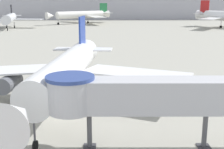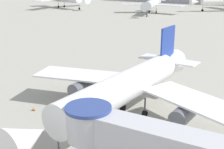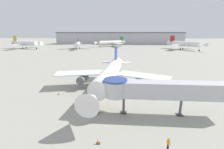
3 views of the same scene
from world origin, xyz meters
name	(u,v)px [view 1 (image 1 of 3)]	position (x,y,z in m)	size (l,w,h in m)	color
ground_plane	(59,116)	(0.00, 0.00, 0.00)	(800.00, 800.00, 0.00)	#9E9B8E
main_airplane	(65,71)	(0.37, 3.48, 4.26)	(30.56, 31.89, 10.09)	white
jet_bridge	(156,95)	(9.37, -7.61, 4.76)	(21.27, 4.10, 6.45)	#B7B7BC
traffic_cone_starboard_wing	(165,107)	(11.97, 1.61, 0.34)	(0.43, 0.43, 0.72)	black
background_jet_black_tail	(10,18)	(-36.70, 104.38, 4.37)	(28.40, 29.76, 9.92)	silver
background_jet_green_tail	(82,15)	(-7.58, 131.95, 4.51)	(33.39, 32.04, 10.26)	white
terminal_building	(99,6)	(0.34, 175.00, 7.70)	(162.46, 27.67, 15.39)	#A8A8B2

